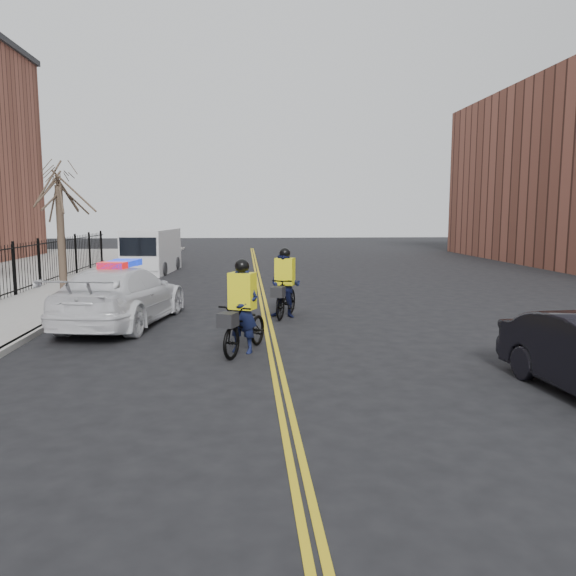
% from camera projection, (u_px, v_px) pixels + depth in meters
% --- Properties ---
extents(ground, '(120.00, 120.00, 0.00)m').
position_uv_depth(ground, '(274.00, 356.00, 12.32)').
color(ground, black).
rests_on(ground, ground).
extents(center_line_left, '(0.10, 60.00, 0.01)m').
position_uv_depth(center_line_left, '(260.00, 300.00, 20.22)').
color(center_line_left, gold).
rests_on(center_line_left, ground).
extents(center_line_right, '(0.10, 60.00, 0.01)m').
position_uv_depth(center_line_right, '(265.00, 300.00, 20.23)').
color(center_line_right, gold).
rests_on(center_line_right, ground).
extents(sidewalk, '(3.00, 60.00, 0.15)m').
position_uv_depth(sidewalk, '(49.00, 300.00, 19.65)').
color(sidewalk, gray).
rests_on(sidewalk, ground).
extents(curb, '(0.20, 60.00, 0.15)m').
position_uv_depth(curb, '(93.00, 300.00, 19.76)').
color(curb, gray).
rests_on(curb, ground).
extents(iron_fence, '(0.12, 28.00, 2.00)m').
position_uv_depth(iron_fence, '(3.00, 274.00, 19.42)').
color(iron_fence, black).
rests_on(iron_fence, ground).
extents(street_tree, '(3.20, 3.20, 4.80)m').
position_uv_depth(street_tree, '(59.00, 202.00, 21.16)').
color(street_tree, '#3B2F23').
rests_on(street_tree, sidewalk).
extents(police_cruiser, '(3.22, 5.95, 1.80)m').
position_uv_depth(police_cruiser, '(122.00, 296.00, 15.64)').
color(police_cruiser, silver).
rests_on(police_cruiser, ground).
extents(cargo_van, '(2.43, 5.53, 2.25)m').
position_uv_depth(cargo_van, '(151.00, 252.00, 29.40)').
color(cargo_van, silver).
rests_on(cargo_van, ground).
extents(cyclist_near, '(1.56, 2.27, 2.11)m').
position_uv_depth(cyclist_near, '(242.00, 320.00, 12.52)').
color(cyclist_near, black).
rests_on(cyclist_near, ground).
extents(cyclist_far, '(1.24, 2.14, 2.09)m').
position_uv_depth(cyclist_far, '(285.00, 290.00, 16.76)').
color(cyclist_far, black).
rests_on(cyclist_far, ground).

